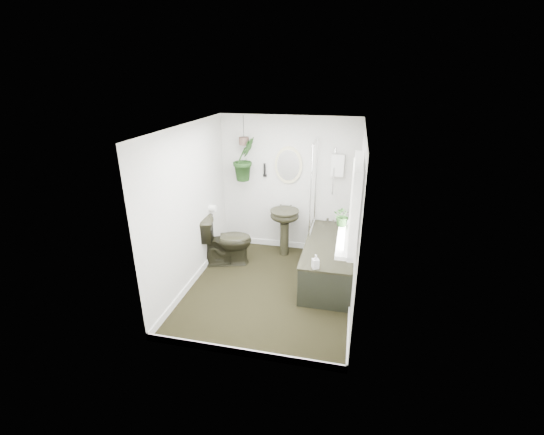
# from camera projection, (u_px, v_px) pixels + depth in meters

# --- Properties ---
(floor) EXTENTS (2.30, 2.80, 0.02)m
(floor) POSITION_uv_depth(u_px,v_px,m) (270.00, 289.00, 5.29)
(floor) COLOR black
(floor) RESTS_ON ground
(ceiling) EXTENTS (2.30, 2.80, 0.02)m
(ceiling) POSITION_uv_depth(u_px,v_px,m) (269.00, 126.00, 4.43)
(ceiling) COLOR white
(ceiling) RESTS_ON ground
(wall_back) EXTENTS (2.30, 0.02, 2.30)m
(wall_back) POSITION_uv_depth(u_px,v_px,m) (288.00, 185.00, 6.13)
(wall_back) COLOR silver
(wall_back) RESTS_ON ground
(wall_front) EXTENTS (2.30, 0.02, 2.30)m
(wall_front) POSITION_uv_depth(u_px,v_px,m) (237.00, 265.00, 3.58)
(wall_front) COLOR silver
(wall_front) RESTS_ON ground
(wall_left) EXTENTS (0.02, 2.80, 2.30)m
(wall_left) POSITION_uv_depth(u_px,v_px,m) (189.00, 208.00, 5.09)
(wall_left) COLOR silver
(wall_left) RESTS_ON ground
(wall_right) EXTENTS (0.02, 2.80, 2.30)m
(wall_right) POSITION_uv_depth(u_px,v_px,m) (358.00, 222.00, 4.62)
(wall_right) COLOR silver
(wall_right) RESTS_ON ground
(skirting) EXTENTS (2.30, 2.80, 0.10)m
(skirting) POSITION_uv_depth(u_px,v_px,m) (270.00, 285.00, 5.27)
(skirting) COLOR white
(skirting) RESTS_ON floor
(bathtub) EXTENTS (0.72, 1.72, 0.58)m
(bathtub) POSITION_uv_depth(u_px,v_px,m) (329.00, 260.00, 5.47)
(bathtub) COLOR black
(bathtub) RESTS_ON floor
(bath_screen) EXTENTS (0.04, 0.72, 1.40)m
(bath_screen) POSITION_uv_depth(u_px,v_px,m) (314.00, 186.00, 5.61)
(bath_screen) COLOR silver
(bath_screen) RESTS_ON bathtub
(shower_box) EXTENTS (0.20, 0.10, 0.35)m
(shower_box) POSITION_uv_depth(u_px,v_px,m) (338.00, 165.00, 5.76)
(shower_box) COLOR white
(shower_box) RESTS_ON wall_back
(oval_mirror) EXTENTS (0.46, 0.03, 0.62)m
(oval_mirror) POSITION_uv_depth(u_px,v_px,m) (288.00, 165.00, 5.97)
(oval_mirror) COLOR beige
(oval_mirror) RESTS_ON wall_back
(wall_sconce) EXTENTS (0.04, 0.04, 0.22)m
(wall_sconce) POSITION_uv_depth(u_px,v_px,m) (265.00, 170.00, 6.08)
(wall_sconce) COLOR black
(wall_sconce) RESTS_ON wall_back
(toilet_roll_holder) EXTENTS (0.11, 0.11, 0.11)m
(toilet_roll_holder) POSITION_uv_depth(u_px,v_px,m) (213.00, 208.00, 5.81)
(toilet_roll_holder) COLOR white
(toilet_roll_holder) RESTS_ON wall_left
(window_recess) EXTENTS (0.08, 1.00, 0.90)m
(window_recess) POSITION_uv_depth(u_px,v_px,m) (355.00, 202.00, 3.81)
(window_recess) COLOR white
(window_recess) RESTS_ON wall_right
(window_sill) EXTENTS (0.18, 1.00, 0.04)m
(window_sill) POSITION_uv_depth(u_px,v_px,m) (346.00, 238.00, 3.99)
(window_sill) COLOR white
(window_sill) RESTS_ON wall_right
(window_blinds) EXTENTS (0.01, 0.86, 0.76)m
(window_blinds) POSITION_uv_depth(u_px,v_px,m) (351.00, 202.00, 3.82)
(window_blinds) COLOR white
(window_blinds) RESTS_ON wall_right
(toilet) EXTENTS (0.90, 0.67, 0.81)m
(toilet) POSITION_uv_depth(u_px,v_px,m) (227.00, 240.00, 5.85)
(toilet) COLOR black
(toilet) RESTS_ON floor
(pedestal_sink) EXTENTS (0.53, 0.47, 0.81)m
(pedestal_sink) POSITION_uv_depth(u_px,v_px,m) (284.00, 232.00, 6.13)
(pedestal_sink) COLOR black
(pedestal_sink) RESTS_ON floor
(sill_plant) EXTENTS (0.24, 0.21, 0.25)m
(sill_plant) POSITION_uv_depth(u_px,v_px,m) (343.00, 216.00, 4.21)
(sill_plant) COLOR black
(sill_plant) RESTS_ON window_sill
(hanging_plant) EXTENTS (0.49, 0.50, 0.71)m
(hanging_plant) POSITION_uv_depth(u_px,v_px,m) (244.00, 159.00, 5.93)
(hanging_plant) COLOR black
(hanging_plant) RESTS_ON ceiling
(soap_bottle) EXTENTS (0.11, 0.11, 0.19)m
(soap_bottle) POSITION_uv_depth(u_px,v_px,m) (316.00, 262.00, 4.63)
(soap_bottle) COLOR black
(soap_bottle) RESTS_ON bathtub
(hanging_pot) EXTENTS (0.16, 0.16, 0.12)m
(hanging_pot) POSITION_uv_depth(u_px,v_px,m) (244.00, 141.00, 5.82)
(hanging_pot) COLOR #4F3930
(hanging_pot) RESTS_ON ceiling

